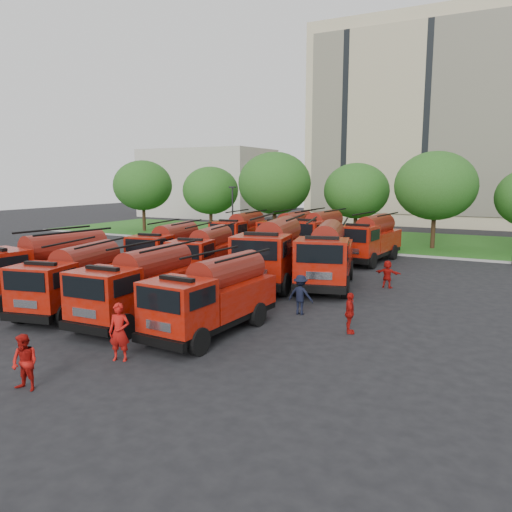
{
  "coord_description": "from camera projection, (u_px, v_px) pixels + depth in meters",
  "views": [
    {
      "loc": [
        12.03,
        -20.42,
        5.94
      ],
      "look_at": [
        -0.05,
        2.63,
        1.8
      ],
      "focal_mm": 35.0,
      "sensor_mm": 36.0,
      "label": 1
    }
  ],
  "objects": [
    {
      "name": "fire_truck_2",
      "position": [
        140.0,
        285.0,
        20.66
      ],
      "size": [
        2.67,
        6.65,
        2.98
      ],
      "rotation": [
        0.0,
        0.0,
        0.05
      ],
      "color": "black",
      "rests_on": "ground"
    },
    {
      "name": "tree_1",
      "position": [
        210.0,
        191.0,
        51.05
      ],
      "size": [
        5.71,
        5.71,
        6.98
      ],
      "color": "#382314",
      "rests_on": "ground"
    },
    {
      "name": "firefighter_3",
      "position": [
        300.0,
        314.0,
        21.79
      ],
      "size": [
        1.14,
        0.6,
        1.74
      ],
      "primitive_type": "imported",
      "rotation": [
        0.0,
        0.0,
        3.13
      ],
      "color": "black",
      "rests_on": "ground"
    },
    {
      "name": "tree_3",
      "position": [
        356.0,
        191.0,
        45.03
      ],
      "size": [
        5.88,
        5.88,
        7.19
      ],
      "color": "#382314",
      "rests_on": "ground"
    },
    {
      "name": "fire_truck_3",
      "position": [
        213.0,
        296.0,
        19.0
      ],
      "size": [
        2.6,
        6.44,
        2.88
      ],
      "rotation": [
        0.0,
        0.0,
        -0.05
      ],
      "color": "black",
      "rests_on": "ground"
    },
    {
      "name": "tree_0",
      "position": [
        143.0,
        185.0,
        53.77
      ],
      "size": [
        6.3,
        6.3,
        7.7
      ],
      "color": "#382314",
      "rests_on": "ground"
    },
    {
      "name": "tree_2",
      "position": [
        275.0,
        183.0,
        45.94
      ],
      "size": [
        6.72,
        6.72,
        8.22
      ],
      "color": "#382314",
      "rests_on": "ground"
    },
    {
      "name": "firefighter_4",
      "position": [
        170.0,
        281.0,
        28.8
      ],
      "size": [
        1.07,
        0.86,
        1.9
      ],
      "primitive_type": "imported",
      "rotation": [
        0.0,
        0.0,
        2.84
      ],
      "color": "black",
      "rests_on": "ground"
    },
    {
      "name": "fire_truck_0",
      "position": [
        46.0,
        267.0,
        24.27
      ],
      "size": [
        3.37,
        7.32,
        3.21
      ],
      "rotation": [
        0.0,
        0.0,
        -0.14
      ],
      "color": "black",
      "rests_on": "ground"
    },
    {
      "name": "curb",
      "position": [
        345.0,
        251.0,
        39.96
      ],
      "size": [
        70.0,
        0.3,
        0.14
      ],
      "primitive_type": "cube",
      "color": "gray",
      "rests_on": "ground"
    },
    {
      "name": "side_building",
      "position": [
        208.0,
        183.0,
        75.77
      ],
      "size": [
        18.0,
        12.0,
        10.0
      ],
      "primitive_type": "cube",
      "color": "#AAA597",
      "rests_on": "ground"
    },
    {
      "name": "fire_truck_5",
      "position": [
        205.0,
        253.0,
        29.53
      ],
      "size": [
        3.4,
        6.76,
        2.94
      ],
      "rotation": [
        0.0,
        0.0,
        0.19
      ],
      "color": "black",
      "rests_on": "ground"
    },
    {
      "name": "fire_truck_11",
      "position": [
        370.0,
        239.0,
        35.01
      ],
      "size": [
        3.12,
        7.32,
        3.24
      ],
      "rotation": [
        0.0,
        0.0,
        -0.09
      ],
      "color": "black",
      "rests_on": "ground"
    },
    {
      "name": "ground",
      "position": [
        232.0,
        300.0,
        24.31
      ],
      "size": [
        140.0,
        140.0,
        0.0
      ],
      "primitive_type": "plane",
      "color": "black",
      "rests_on": "ground"
    },
    {
      "name": "fire_truck_10",
      "position": [
        318.0,
        233.0,
        38.18
      ],
      "size": [
        2.92,
        7.38,
        3.31
      ],
      "rotation": [
        0.0,
        0.0,
        -0.04
      ],
      "color": "black",
      "rests_on": "ground"
    },
    {
      "name": "fire_truck_8",
      "position": [
        241.0,
        232.0,
        39.75
      ],
      "size": [
        2.87,
        6.96,
        3.1
      ],
      "rotation": [
        0.0,
        0.0,
        0.07
      ],
      "color": "black",
      "rests_on": "ground"
    },
    {
      "name": "apartment_building",
      "position": [
        436.0,
        125.0,
        63.36
      ],
      "size": [
        30.0,
        14.18,
        25.0
      ],
      "color": "#BDB18C",
      "rests_on": "ground"
    },
    {
      "name": "fire_truck_1",
      "position": [
        74.0,
        279.0,
        22.13
      ],
      "size": [
        3.51,
        6.69,
        2.9
      ],
      "rotation": [
        0.0,
        0.0,
        0.22
      ],
      "color": "black",
      "rests_on": "ground"
    },
    {
      "name": "fire_truck_4",
      "position": [
        169.0,
        248.0,
        31.4
      ],
      "size": [
        3.19,
        6.84,
        2.99
      ],
      "rotation": [
        0.0,
        0.0,
        0.14
      ],
      "color": "black",
      "rests_on": "ground"
    },
    {
      "name": "firefighter_1",
      "position": [
        27.0,
        390.0,
        14.03
      ],
      "size": [
        0.83,
        0.52,
        1.62
      ],
      "primitive_type": "imported",
      "rotation": [
        0.0,
        0.0,
        0.12
      ],
      "color": "#A1100C",
      "rests_on": "ground"
    },
    {
      "name": "fire_truck_9",
      "position": [
        290.0,
        233.0,
        38.91
      ],
      "size": [
        2.64,
        7.06,
        3.2
      ],
      "rotation": [
        0.0,
        0.0,
        -0.01
      ],
      "color": "black",
      "rests_on": "ground"
    },
    {
      "name": "lawn",
      "position": [
        371.0,
        240.0,
        47.04
      ],
      "size": [
        70.0,
        16.0,
        0.12
      ],
      "primitive_type": "cube",
      "color": "#215015",
      "rests_on": "ground"
    },
    {
      "name": "firefighter_0",
      "position": [
        121.0,
        360.0,
        16.32
      ],
      "size": [
        0.84,
        0.72,
        1.92
      ],
      "primitive_type": "imported",
      "rotation": [
        0.0,
        0.0,
        0.36
      ],
      "color": "#A1100C",
      "rests_on": "ground"
    },
    {
      "name": "lamp_post_0",
      "position": [
        233.0,
        212.0,
        43.49
      ],
      "size": [
        0.6,
        0.25,
        5.11
      ],
      "color": "black",
      "rests_on": "ground"
    },
    {
      "name": "firefighter_5",
      "position": [
        387.0,
        288.0,
        27.01
      ],
      "size": [
        1.45,
        0.76,
        1.5
      ],
      "primitive_type": "imported",
      "rotation": [
        0.0,
        0.0,
        3.02
      ],
      "color": "#A1100C",
      "rests_on": "ground"
    },
    {
      "name": "firefighter_2",
      "position": [
        349.0,
        333.0,
        19.14
      ],
      "size": [
        0.83,
        1.06,
        1.59
      ],
      "primitive_type": "imported",
      "rotation": [
        0.0,
        0.0,
        1.94
      ],
      "color": "#A1100C",
      "rests_on": "ground"
    },
    {
      "name": "tree_4",
      "position": [
        436.0,
        186.0,
        40.42
      ],
      "size": [
        6.55,
        6.55,
        8.01
      ],
      "color": "#382314",
      "rests_on": "ground"
    },
    {
      "name": "fire_truck_6",
      "position": [
        274.0,
        252.0,
        27.78
      ],
      "size": [
        4.19,
        8.24,
        3.58
      ],
      "rotation": [
        0.0,
        0.0,
        0.2
      ],
      "color": "black",
      "rests_on": "ground"
    },
    {
      "name": "fire_truck_7",
      "position": [
        326.0,
        255.0,
        27.21
      ],
      "size": [
        4.38,
        7.92,
        3.42
      ],
      "rotation": [
        0.0,
        0.0,
        0.26
      ],
      "color": "black",
      "rests_on": "ground"
    }
  ]
}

